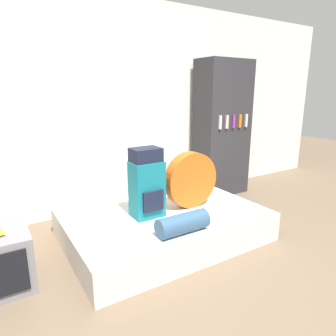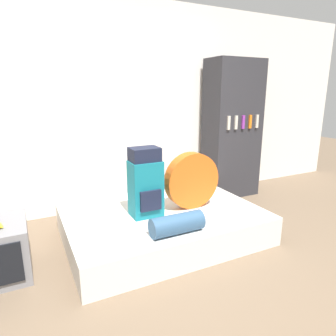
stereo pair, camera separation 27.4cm
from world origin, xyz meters
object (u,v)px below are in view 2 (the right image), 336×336
object	(u,v)px
backpack	(146,183)
bookshelf	(232,130)
tent_bag	(192,180)
sleeping_roll	(177,224)

from	to	relation	value
backpack	bookshelf	xyz separation A→B (m)	(1.67, 0.82, 0.34)
backpack	tent_bag	xyz separation A→B (m)	(0.52, -0.01, -0.03)
tent_bag	backpack	bearing A→B (deg)	178.48
sleeping_roll	bookshelf	bearing A→B (deg)	39.57
backpack	tent_bag	world-z (taller)	backpack
backpack	tent_bag	distance (m)	0.52
backpack	sleeping_roll	xyz separation A→B (m)	(0.09, -0.49, -0.24)
sleeping_roll	bookshelf	distance (m)	2.14
tent_bag	bookshelf	world-z (taller)	bookshelf
bookshelf	backpack	bearing A→B (deg)	-153.88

